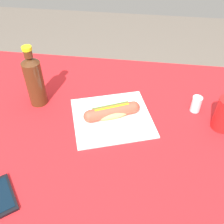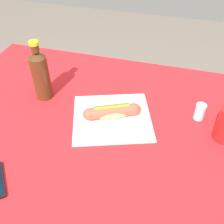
# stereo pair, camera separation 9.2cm
# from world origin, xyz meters

# --- Properties ---
(dining_table) EXTENTS (1.25, 0.92, 0.77)m
(dining_table) POSITION_xyz_m (0.00, 0.00, 0.64)
(dining_table) COLOR brown
(dining_table) RESTS_ON ground
(paper_wrapper) EXTENTS (0.34, 0.33, 0.01)m
(paper_wrapper) POSITION_xyz_m (0.03, 0.05, 0.77)
(paper_wrapper) COLOR white
(paper_wrapper) RESTS_ON dining_table
(hot_dog) EXTENTS (0.19, 0.11, 0.05)m
(hot_dog) POSITION_xyz_m (0.03, 0.05, 0.80)
(hot_dog) COLOR #DBB26B
(hot_dog) RESTS_ON paper_wrapper
(cell_phone) EXTENTS (0.13, 0.14, 0.01)m
(cell_phone) POSITION_xyz_m (-0.22, -0.30, 0.77)
(cell_phone) COLOR black
(cell_phone) RESTS_ON dining_table
(soda_bottle) EXTENTS (0.07, 0.07, 0.24)m
(soda_bottle) POSITION_xyz_m (-0.26, 0.10, 0.87)
(soda_bottle) COLOR #4C2814
(soda_bottle) RESTS_ON dining_table
(salt_shaker) EXTENTS (0.04, 0.04, 0.06)m
(salt_shaker) POSITION_xyz_m (0.34, 0.13, 0.80)
(salt_shaker) COLOR silver
(salt_shaker) RESTS_ON dining_table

